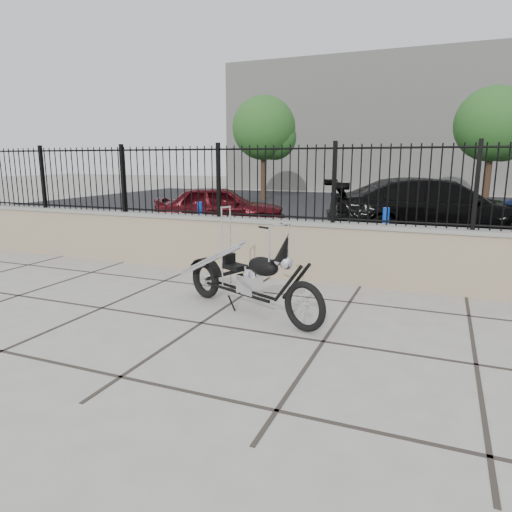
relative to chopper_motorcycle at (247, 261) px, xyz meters
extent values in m
plane|color=#99968E|center=(-0.35, -0.59, -0.68)|extent=(90.00, 90.00, 0.00)
plane|color=black|center=(-0.35, 11.91, -0.68)|extent=(30.00, 30.00, 0.00)
cube|color=gray|center=(-0.35, 1.91, -0.20)|extent=(14.00, 0.36, 0.96)
cube|color=black|center=(-0.35, 1.91, 0.88)|extent=(14.00, 0.08, 1.20)
cube|color=beige|center=(-0.35, 25.91, 3.32)|extent=(22.00, 6.00, 8.00)
imported|color=#42090F|center=(-3.54, 6.32, -0.06)|extent=(3.91, 2.83, 1.24)
imported|color=black|center=(2.09, 6.64, 0.07)|extent=(5.60, 3.82, 1.50)
cylinder|color=blue|center=(-3.18, 4.49, -0.21)|extent=(0.12, 0.12, 0.94)
cylinder|color=blue|center=(1.27, 3.67, -0.16)|extent=(0.15, 0.15, 1.05)
cylinder|color=#382619|center=(-5.86, 15.63, 0.72)|extent=(0.28, 0.28, 2.79)
sphere|color=#365E23|center=(-5.86, 15.63, 2.86)|extent=(2.98, 2.98, 2.98)
cylinder|color=#382619|center=(3.82, 15.47, 0.68)|extent=(0.27, 0.27, 2.72)
sphere|color=#296224|center=(3.82, 15.47, 2.76)|extent=(2.90, 2.90, 2.90)
camera|label=1|loc=(2.23, -5.16, 1.25)|focal=32.00mm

